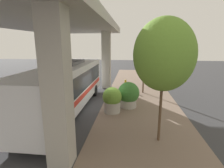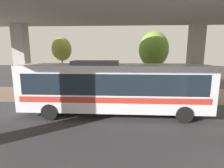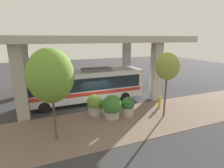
{
  "view_description": "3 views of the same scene",
  "coord_description": "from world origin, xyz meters",
  "views": [
    {
      "loc": [
        -2.21,
        12.41,
        4.81
      ],
      "look_at": [
        -0.66,
        -1.49,
        1.56
      ],
      "focal_mm": 28.0,
      "sensor_mm": 36.0,
      "label": 1
    },
    {
      "loc": [
        13.47,
        1.17,
        4.07
      ],
      "look_at": [
        -1.01,
        0.36,
        1.41
      ],
      "focal_mm": 28.0,
      "sensor_mm": 36.0,
      "label": 2
    },
    {
      "loc": [
        -14.59,
        4.55,
        6.51
      ],
      "look_at": [
        0.69,
        -1.52,
        2.16
      ],
      "focal_mm": 28.0,
      "sensor_mm": 36.0,
      "label": 3
    }
  ],
  "objects": [
    {
      "name": "overpass",
      "position": [
        4.0,
        0.0,
        5.9
      ],
      "size": [
        9.4,
        20.82,
        6.68
      ],
      "color": "#ADA89E",
      "rests_on": "ground"
    },
    {
      "name": "sidewalk_strip",
      "position": [
        -3.0,
        0.0,
        0.01
      ],
      "size": [
        6.0,
        40.0,
        0.02
      ],
      "color": "#7A6656",
      "rests_on": "ground"
    },
    {
      "name": "planter_back",
      "position": [
        -0.91,
        0.71,
        0.93
      ],
      "size": [
        1.35,
        1.35,
        1.83
      ],
      "color": "#ADA89E",
      "rests_on": "ground"
    },
    {
      "name": "fire_hydrant",
      "position": [
        -1.64,
        -5.51,
        0.57
      ],
      "size": [
        0.47,
        0.22,
        1.12
      ],
      "color": "gold",
      "rests_on": "ground"
    },
    {
      "name": "planter_front",
      "position": [
        -2.05,
        -0.42,
        1.0
      ],
      "size": [
        1.64,
        1.64,
        1.98
      ],
      "color": "#ADA89E",
      "rests_on": "ground"
    },
    {
      "name": "ground_plane",
      "position": [
        0.0,
        0.0,
        0.0
      ],
      "size": [
        80.0,
        80.0,
        0.0
      ],
      "primitive_type": "plane",
      "color": "#38383A",
      "rests_on": "ground"
    },
    {
      "name": "planter_middle",
      "position": [
        -2.08,
        -1.88,
        0.82
      ],
      "size": [
        1.12,
        1.12,
        1.62
      ],
      "color": "#ADA89E",
      "rests_on": "ground"
    },
    {
      "name": "street_tree_near",
      "position": [
        -3.42,
        -4.65,
        4.32
      ],
      "size": [
        1.87,
        1.87,
        5.47
      ],
      "color": "brown",
      "rests_on": "ground"
    },
    {
      "name": "street_tree_far",
      "position": [
        -3.67,
        4.19,
        4.31
      ],
      "size": [
        2.8,
        2.8,
        5.99
      ],
      "color": "brown",
      "rests_on": "ground"
    },
    {
      "name": "bus",
      "position": [
        2.37,
        0.67,
        1.92
      ],
      "size": [
        2.75,
        11.81,
        3.53
      ],
      "color": "silver",
      "rests_on": "ground"
    }
  ]
}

